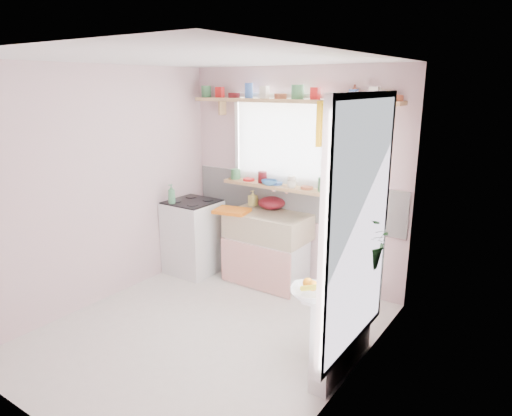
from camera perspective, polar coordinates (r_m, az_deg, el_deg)
The scene contains 19 objects.
room at distance 4.39m, azimuth 7.34°, elevation 2.89°, with size 3.20×3.20×3.20m.
sink_unit at distance 5.40m, azimuth 1.45°, elevation -4.98°, with size 0.95×0.65×1.11m.
cooker at distance 5.76m, azimuth -7.85°, elevation -3.51°, with size 0.58×0.58×0.93m.
radiator_ledge at distance 3.92m, azimuth 10.83°, elevation -14.13°, with size 0.22×0.95×0.78m.
windowsill at distance 5.35m, azimuth 2.59°, elevation 2.72°, with size 1.40×0.22×0.04m, color tan.
pine_shelf at distance 5.14m, azimuth 4.12°, elevation 13.21°, with size 2.52×0.24×0.04m, color tan.
shelf_crockery at distance 5.16m, azimuth 3.71°, elevation 14.05°, with size 2.47×0.11×0.12m.
sill_crockery at distance 5.35m, azimuth 2.44°, elevation 3.53°, with size 1.35×0.11×0.12m.
dish_tray at distance 5.32m, azimuth -3.04°, elevation -0.36°, with size 0.39×0.29×0.04m, color orange.
colander at distance 5.46m, azimuth 1.98°, elevation 0.65°, with size 0.33×0.33×0.15m, color #580F16.
jade_plant at distance 3.99m, azimuth 13.98°, elevation -3.92°, with size 0.44×0.38×0.49m, color #2A5D25.
fruit_bowl at distance 3.43m, azimuth 7.05°, elevation -10.52°, with size 0.32×0.32×0.08m, color silver.
herb_pot at distance 3.53m, azimuth 10.42°, elevation -8.74°, with size 0.11×0.07×0.21m, color #2A692E.
soap_bottle_sink at distance 5.60m, azimuth -0.40°, elevation 1.26°, with size 0.09×0.09×0.19m, color #DAC761.
sill_cup at distance 5.17m, azimuth 4.50°, elevation 2.95°, with size 0.11×0.11×0.09m, color white.
sill_bowl at distance 5.33m, azimuth 1.68°, elevation 3.21°, with size 0.18×0.18×0.06m, color teal.
shelf_vase at distance 4.87m, azimuth 12.22°, elevation 13.95°, with size 0.15×0.15×0.15m, color #96412E.
cooker_bottle at distance 5.53m, azimuth -10.52°, elevation 1.74°, with size 0.09×0.09×0.23m, color #428558.
fruit at distance 3.41m, azimuth 7.23°, elevation -9.57°, with size 0.20×0.14×0.10m.
Camera 1 is at (2.60, -2.96, 2.30)m, focal length 32.00 mm.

